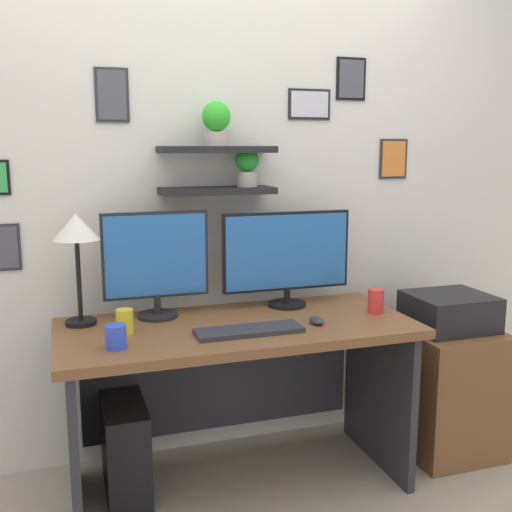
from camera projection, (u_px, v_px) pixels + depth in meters
ground_plane at (238, 484)px, 2.72m from camera, size 8.00×8.00×0.00m
back_wall_assembly at (211, 177)px, 2.89m from camera, size 4.40×0.24×2.70m
desk at (234, 367)px, 2.68m from camera, size 1.51×0.68×0.75m
monitor_left at (156, 261)px, 2.65m from camera, size 0.47×0.18×0.47m
monitor_right at (287, 256)px, 2.84m from camera, size 0.62×0.18×0.45m
keyboard at (249, 331)px, 2.46m from camera, size 0.44×0.14×0.02m
computer_mouse at (316, 320)px, 2.58m from camera, size 0.06×0.09×0.03m
desk_lamp at (76, 236)px, 2.51m from camera, size 0.19×0.19×0.48m
coffee_mug at (116, 337)px, 2.27m from camera, size 0.08×0.08×0.09m
pen_cup at (125, 321)px, 2.45m from camera, size 0.07×0.07×0.10m
water_cup at (376, 301)px, 2.75m from camera, size 0.07×0.07×0.11m
drawer_cabinet at (445, 388)px, 3.01m from camera, size 0.44×0.50×0.62m
printer at (449, 311)px, 2.94m from camera, size 0.38×0.34×0.17m
computer_tower_left at (125, 448)px, 2.63m from camera, size 0.18×0.40×0.41m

